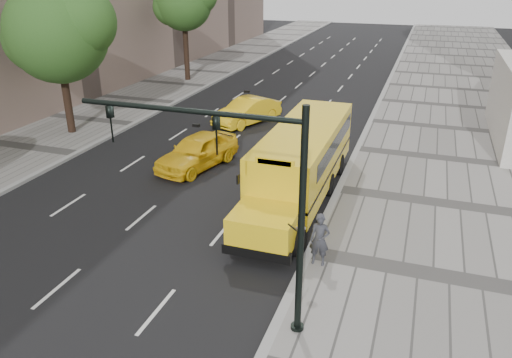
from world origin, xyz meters
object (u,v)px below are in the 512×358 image
(taxi_near, at_px, (197,151))
(pedestrian, at_px, (320,240))
(tree_c, at_px, (185,1))
(traffic_signal, at_px, (248,190))
(taxi_far, at_px, (247,111))
(tree_b, at_px, (58,31))
(school_bus, at_px, (303,157))

(taxi_near, bearing_deg, pedestrian, -28.12)
(tree_c, bearing_deg, traffic_signal, -60.91)
(taxi_far, relative_size, traffic_signal, 0.76)
(pedestrian, distance_m, traffic_signal, 4.70)
(tree_c, height_order, pedestrian, tree_c)
(tree_c, distance_m, pedestrian, 30.40)
(tree_b, xyz_separation_m, tree_c, (-0.02, 15.49, 0.64))
(tree_b, distance_m, taxi_near, 10.78)
(taxi_near, bearing_deg, taxi_far, 105.38)
(tree_b, bearing_deg, taxi_near, -14.15)
(taxi_near, distance_m, traffic_signal, 12.49)
(taxi_far, bearing_deg, traffic_signal, -47.08)
(pedestrian, relative_size, traffic_signal, 0.28)
(tree_b, distance_m, school_bus, 15.92)
(tree_b, xyz_separation_m, school_bus, (14.89, -3.81, -4.15))
(pedestrian, bearing_deg, tree_b, 150.10)
(tree_b, bearing_deg, taxi_far, 30.88)
(school_bus, bearing_deg, pedestrian, -70.15)
(tree_b, distance_m, taxi_far, 11.69)
(tree_c, relative_size, pedestrian, 4.90)
(tree_c, height_order, taxi_far, tree_c)
(tree_c, bearing_deg, tree_b, -89.93)
(school_bus, bearing_deg, tree_c, 127.70)
(tree_c, height_order, traffic_signal, tree_c)
(tree_c, bearing_deg, taxi_far, -48.14)
(tree_b, relative_size, traffic_signal, 1.35)
(tree_c, distance_m, taxi_near, 20.87)
(traffic_signal, bearing_deg, tree_b, 141.14)
(school_bus, bearing_deg, traffic_signal, -85.48)
(school_bus, bearing_deg, taxi_far, 122.53)
(taxi_far, height_order, traffic_signal, traffic_signal)
(taxi_near, xyz_separation_m, taxi_far, (-0.20, 7.72, -0.04))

